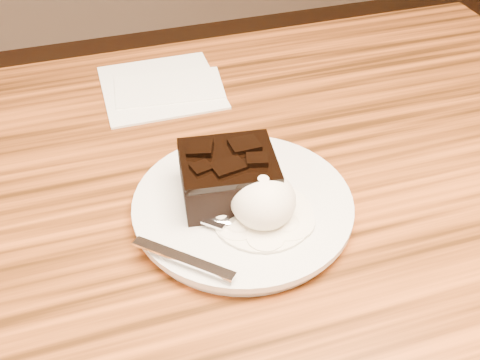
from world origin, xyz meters
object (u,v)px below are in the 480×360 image
object	(u,v)px
plate	(243,207)
napkin	(161,86)
brownie	(229,179)
ice_cream_scoop	(263,199)
spoon	(221,217)

from	to	relation	value
plate	napkin	size ratio (longest dim) A/B	1.45
brownie	ice_cream_scoop	xyz separation A→B (m)	(0.02, -0.04, 0.00)
ice_cream_scoop	spoon	size ratio (longest dim) A/B	0.44
plate	ice_cream_scoop	bearing A→B (deg)	-67.23
spoon	napkin	xyz separation A→B (m)	(-0.00, 0.30, -0.02)
plate	brownie	world-z (taller)	brownie
plate	spoon	bearing A→B (deg)	-145.35
ice_cream_scoop	plate	bearing A→B (deg)	112.77
ice_cream_scoop	napkin	bearing A→B (deg)	98.44
ice_cream_scoop	napkin	xyz separation A→B (m)	(-0.05, 0.31, -0.04)
plate	ice_cream_scoop	world-z (taller)	ice_cream_scoop
brownie	napkin	xyz separation A→B (m)	(-0.02, 0.27, -0.04)
brownie	spoon	xyz separation A→B (m)	(-0.02, -0.03, -0.02)
spoon	napkin	bearing A→B (deg)	43.54
napkin	ice_cream_scoop	bearing A→B (deg)	-81.56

